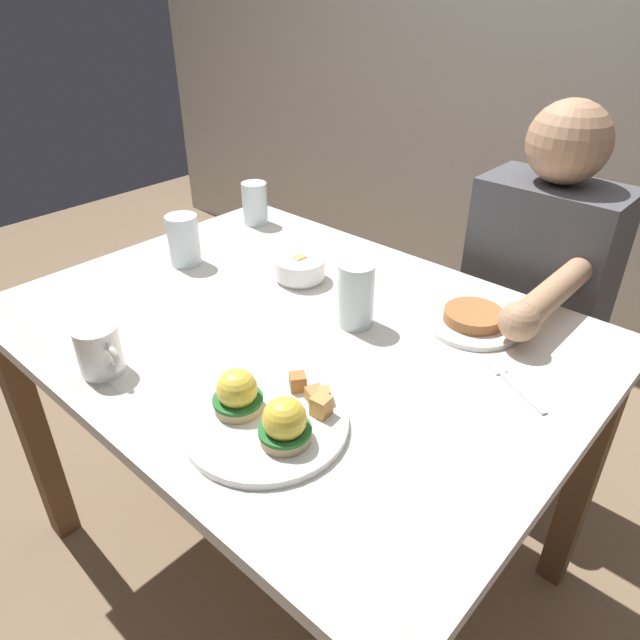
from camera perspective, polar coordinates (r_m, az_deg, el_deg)
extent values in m
plane|color=#7F664C|center=(1.73, -2.06, -21.67)|extent=(6.00, 6.00, 0.00)
cube|color=white|center=(1.23, -2.70, -0.87)|extent=(1.20, 0.90, 0.03)
cube|color=#4C6BB7|center=(1.03, -18.66, -9.08)|extent=(1.20, 0.06, 0.00)
cube|color=#4C6BB7|center=(1.49, 8.16, 5.61)|extent=(1.20, 0.06, 0.00)
cube|color=brown|center=(1.68, -26.35, -10.15)|extent=(0.06, 0.06, 0.71)
cube|color=brown|center=(2.00, -5.65, 0.38)|extent=(0.06, 0.06, 0.71)
cube|color=brown|center=(1.54, 24.51, -14.03)|extent=(0.06, 0.06, 0.71)
cylinder|color=white|center=(0.96, -5.36, -10.20)|extent=(0.27, 0.27, 0.01)
cylinder|color=tan|center=(0.98, -8.07, -8.29)|extent=(0.08, 0.08, 0.02)
cylinder|color=#286B2D|center=(0.97, -8.13, -7.75)|extent=(0.08, 0.08, 0.01)
sphere|color=yellow|center=(0.95, -8.22, -6.73)|extent=(0.07, 0.07, 0.07)
cylinder|color=tan|center=(0.91, -3.47, -11.33)|extent=(0.08, 0.08, 0.02)
cylinder|color=#286B2D|center=(0.90, -3.49, -10.78)|extent=(0.08, 0.08, 0.01)
sphere|color=yellow|center=(0.89, -3.54, -9.72)|extent=(0.07, 0.07, 0.07)
cube|color=tan|center=(0.95, 0.12, -8.48)|extent=(0.03, 0.03, 0.03)
cube|color=tan|center=(0.98, 0.39, -7.43)|extent=(0.03, 0.03, 0.02)
cube|color=#B77A42|center=(0.98, -0.48, -7.41)|extent=(0.04, 0.04, 0.02)
cube|color=#AD7038|center=(1.01, -2.22, -6.12)|extent=(0.04, 0.04, 0.03)
cylinder|color=white|center=(1.39, -1.97, 4.18)|extent=(0.10, 0.10, 0.01)
cylinder|color=white|center=(1.38, -1.99, 5.19)|extent=(0.12, 0.12, 0.04)
cube|color=#B7E093|center=(1.38, -2.30, 5.76)|extent=(0.03, 0.03, 0.03)
cube|color=#F4DB66|center=(1.38, -2.01, 5.05)|extent=(0.03, 0.03, 0.02)
cube|color=#F4DB66|center=(1.39, -1.92, 5.25)|extent=(0.03, 0.03, 0.03)
cube|color=#B7E093|center=(1.35, -2.00, 4.55)|extent=(0.03, 0.03, 0.03)
cube|color=#EA6B70|center=(1.37, -1.75, 4.81)|extent=(0.02, 0.02, 0.02)
cube|color=#F4A85B|center=(1.38, -1.98, 5.85)|extent=(0.03, 0.03, 0.02)
cylinder|color=white|center=(1.13, -21.02, -2.76)|extent=(0.08, 0.08, 0.09)
cylinder|color=black|center=(1.10, -21.42, -0.98)|extent=(0.07, 0.07, 0.01)
torus|color=white|center=(1.09, -19.94, -3.55)|extent=(0.06, 0.01, 0.06)
cube|color=silver|center=(1.08, 19.39, -6.80)|extent=(0.11, 0.07, 0.00)
cube|color=silver|center=(1.13, 17.05, -4.59)|extent=(0.04, 0.04, 0.00)
cylinder|color=silver|center=(1.19, 3.56, 2.51)|extent=(0.08, 0.08, 0.14)
cylinder|color=silver|center=(1.20, 3.53, 1.66)|extent=(0.07, 0.07, 0.10)
cylinder|color=silver|center=(1.71, -6.46, 11.39)|extent=(0.07, 0.07, 0.12)
cylinder|color=silver|center=(1.72, -6.43, 10.82)|extent=(0.07, 0.07, 0.08)
cylinder|color=silver|center=(1.49, -13.33, 7.71)|extent=(0.08, 0.08, 0.13)
cylinder|color=silver|center=(1.50, -13.18, 6.52)|extent=(0.07, 0.07, 0.06)
cylinder|color=white|center=(1.25, 14.84, -0.31)|extent=(0.20, 0.20, 0.01)
cylinder|color=#A36638|center=(1.24, 14.95, 0.40)|extent=(0.12, 0.12, 0.02)
cylinder|color=#33333D|center=(1.80, 14.04, -9.71)|extent=(0.11, 0.11, 0.45)
cylinder|color=#33333D|center=(1.75, 19.21, -12.08)|extent=(0.11, 0.11, 0.45)
cube|color=#4C4C51|center=(1.59, 20.81, 3.92)|extent=(0.34, 0.20, 0.50)
sphere|color=tan|center=(1.48, 23.39, 15.84)|extent=(0.19, 0.19, 0.19)
cylinder|color=tan|center=(1.30, 21.92, 2.44)|extent=(0.06, 0.30, 0.06)
sphere|color=tan|center=(1.17, 19.08, -0.13)|extent=(0.08, 0.08, 0.08)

